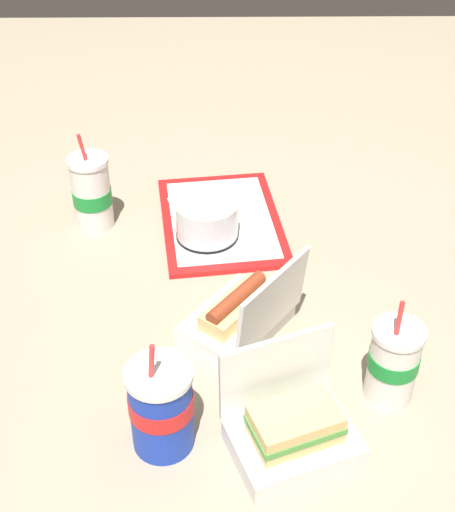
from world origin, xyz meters
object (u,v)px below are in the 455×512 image
(cake_container, at_px, (207,221))
(soda_cup_left, at_px, (92,193))
(soda_cup_center, at_px, (161,407))
(plastic_fork, at_px, (254,193))
(clamshell_hotdog_left, at_px, (241,316))
(soda_cup_right, at_px, (393,362))
(food_tray, at_px, (221,221))
(clamshell_sandwich_right, at_px, (292,429))
(ketchup_cup, at_px, (201,203))

(cake_container, relative_size, soda_cup_left, 0.59)
(soda_cup_center, bearing_deg, soda_cup_left, -162.55)
(cake_container, height_order, plastic_fork, cake_container)
(clamshell_hotdog_left, bearing_deg, soda_cup_center, -27.21)
(soda_cup_right, xyz_separation_m, soda_cup_center, (0.09, -0.37, 0.00))
(plastic_fork, bearing_deg, soda_cup_right, 3.49)
(food_tray, xyz_separation_m, soda_cup_center, (0.60, -0.09, 0.07))
(cake_container, relative_size, clamshell_sandwich_right, 0.60)
(clamshell_sandwich_right, relative_size, soda_cup_right, 1.08)
(ketchup_cup, xyz_separation_m, soda_cup_left, (0.04, -0.23, 0.06))
(food_tray, bearing_deg, plastic_fork, 142.54)
(soda_cup_right, relative_size, soda_cup_center, 0.97)
(ketchup_cup, relative_size, soda_cup_left, 0.18)
(soda_cup_right, bearing_deg, ketchup_cup, -149.52)
(clamshell_hotdog_left, distance_m, clamshell_sandwich_right, 0.27)
(clamshell_hotdog_left, relative_size, soda_cup_center, 1.15)
(clamshell_hotdog_left, xyz_separation_m, soda_cup_left, (-0.35, -0.32, 0.04))
(plastic_fork, relative_size, clamshell_sandwich_right, 0.49)
(ketchup_cup, bearing_deg, food_tray, 48.22)
(plastic_fork, xyz_separation_m, clamshell_sandwich_right, (0.72, 0.03, 0.03))
(cake_container, bearing_deg, clamshell_hotdog_left, 12.60)
(food_tray, relative_size, plastic_fork, 3.63)
(cake_container, distance_m, clamshell_hotdog_left, 0.30)
(ketchup_cup, relative_size, soda_cup_right, 0.19)
(food_tray, height_order, cake_container, cake_container)
(clamshell_sandwich_right, height_order, soda_cup_center, soda_cup_center)
(soda_cup_center, bearing_deg, soda_cup_right, 104.08)
(cake_container, height_order, soda_cup_left, soda_cup_left)
(cake_container, bearing_deg, soda_cup_left, -104.56)
(ketchup_cup, bearing_deg, soda_cup_right, 30.48)
(cake_container, height_order, soda_cup_right, soda_cup_right)
(plastic_fork, distance_m, soda_cup_right, 0.64)
(soda_cup_left, height_order, soda_cup_center, soda_cup_left)
(clamshell_sandwich_right, height_order, soda_cup_left, soda_cup_left)
(cake_container, height_order, clamshell_hotdog_left, clamshell_hotdog_left)
(soda_cup_left, bearing_deg, clamshell_hotdog_left, 41.76)
(soda_cup_left, distance_m, soda_cup_center, 0.63)
(ketchup_cup, distance_m, soda_cup_right, 0.64)
(soda_cup_left, bearing_deg, clamshell_sandwich_right, 32.18)
(cake_container, relative_size, plastic_fork, 1.24)
(clamshell_hotdog_left, xyz_separation_m, clamshell_sandwich_right, (0.26, 0.07, 0.00))
(plastic_fork, relative_size, soda_cup_left, 0.48)
(ketchup_cup, xyz_separation_m, soda_cup_right, (0.55, 0.32, 0.05))
(food_tray, height_order, soda_cup_right, soda_cup_right)
(clamshell_sandwich_right, height_order, soda_cup_right, soda_cup_right)
(food_tray, relative_size, soda_cup_right, 1.92)
(food_tray, xyz_separation_m, clamshell_sandwich_right, (0.62, 0.11, 0.04))
(food_tray, bearing_deg, soda_cup_left, -89.66)
(clamshell_sandwich_right, bearing_deg, soda_cup_right, 122.20)
(clamshell_hotdog_left, bearing_deg, ketchup_cup, -168.48)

